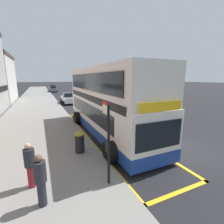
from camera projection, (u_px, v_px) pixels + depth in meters
name	position (u px, v px, depth m)	size (l,w,h in m)	color
ground_plane	(71.00, 95.00, 36.79)	(260.00, 260.00, 0.00)	black
pavement_near	(37.00, 96.00, 33.95)	(6.00, 76.00, 0.14)	gray
double_decker_bus	(106.00, 103.00, 10.76)	(3.18, 10.77, 4.40)	white
bus_bay_markings	(105.00, 133.00, 11.14)	(2.92, 13.23, 0.01)	gold
bus_stop_sign	(108.00, 138.00, 5.30)	(0.09, 0.51, 2.84)	black
parked_car_grey_kerbside	(53.00, 89.00, 42.89)	(2.09, 4.20, 1.62)	slate
parked_car_white_ahead	(69.00, 98.00, 23.65)	(2.09, 4.20, 1.62)	silver
parked_car_teal_far	(52.00, 87.00, 51.35)	(2.09, 4.20, 1.62)	#196066
pedestrian_waiting_near_sign	(30.00, 164.00, 5.23)	(0.34, 0.34, 1.56)	maroon
pedestrian_further_back	(40.00, 179.00, 4.44)	(0.34, 0.34, 1.57)	#26262D
litter_bin	(80.00, 143.00, 7.82)	(0.48, 0.48, 0.98)	black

